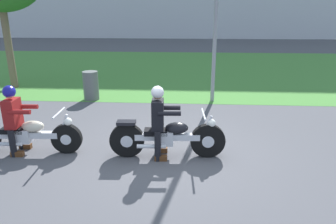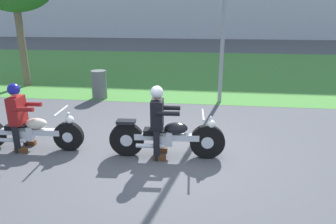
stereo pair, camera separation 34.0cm
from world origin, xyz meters
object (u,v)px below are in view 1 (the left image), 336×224
Objects in this scene: motorcycle_lead at (168,137)px; motorcycle_follow at (25,135)px; rider_lead at (159,116)px; trash_can at (91,86)px; rider_follow at (14,115)px.

motorcycle_lead is 2.83m from motorcycle_follow.
rider_lead is 1.57× the size of trash_can.
motorcycle_lead is 3.02m from rider_follow.
trash_can is (-2.52, 3.92, -0.38)m from rider_lead.
rider_lead reaches higher than motorcycle_lead.
rider_lead reaches higher than trash_can.
rider_follow reaches higher than motorcycle_follow.
trash_can reaches higher than motorcycle_follow.
rider_follow is at bearing -94.43° from trash_can.
motorcycle_lead is 1.58× the size of rider_lead.
rider_lead is at bearing -57.24° from trash_can.
motorcycle_follow is 2.49× the size of trash_can.
trash_can is at bearing 82.57° from rider_follow.
trash_can is at bearing 121.51° from motorcycle_lead.
rider_lead reaches higher than rider_follow.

